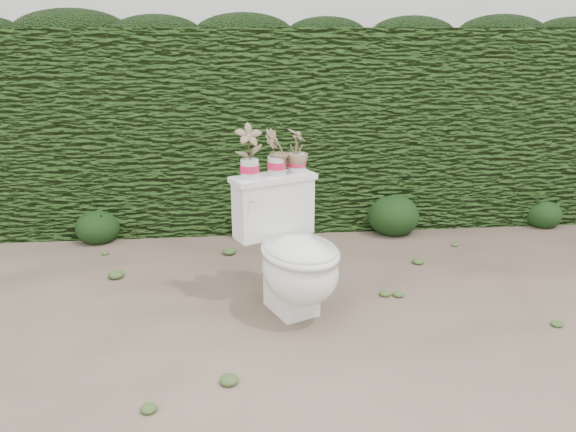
{
  "coord_description": "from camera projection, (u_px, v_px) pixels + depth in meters",
  "views": [
    {
      "loc": [
        -0.1,
        -3.17,
        1.59
      ],
      "look_at": [
        0.19,
        -0.08,
        0.55
      ],
      "focal_mm": 35.0,
      "sensor_mm": 36.0,
      "label": 1
    }
  ],
  "objects": [
    {
      "name": "potted_plant_right",
      "position": [
        297.0,
        152.0,
        3.31
      ],
      "size": [
        0.15,
        0.15,
        0.25
      ],
      "primitive_type": "imported",
      "rotation": [
        0.0,
        0.0,
        1.47
      ],
      "color": "#267B32",
      "rests_on": "toilet"
    },
    {
      "name": "potted_plant_center",
      "position": [
        277.0,
        154.0,
        3.25
      ],
      "size": [
        0.17,
        0.15,
        0.25
      ],
      "primitive_type": "imported",
      "rotation": [
        0.0,
        0.0,
        3.48
      ],
      "color": "#267B32",
      "rests_on": "toilet"
    },
    {
      "name": "potted_plant_left",
      "position": [
        249.0,
        153.0,
        3.16
      ],
      "size": [
        0.17,
        0.13,
        0.3
      ],
      "primitive_type": "imported",
      "rotation": [
        0.0,
        0.0,
        6.46
      ],
      "color": "#267B32",
      "rests_on": "toilet"
    },
    {
      "name": "toilet",
      "position": [
        293.0,
        256.0,
        3.21
      ],
      "size": [
        0.69,
        0.8,
        0.78
      ],
      "rotation": [
        0.0,
        0.0,
        0.41
      ],
      "color": "silver",
      "rests_on": "ground"
    },
    {
      "name": "house_wall",
      "position": [
        278.0,
        1.0,
        8.59
      ],
      "size": [
        8.0,
        3.5,
        4.0
      ],
      "primitive_type": "cube",
      "color": "silver",
      "rests_on": "ground"
    },
    {
      "name": "liriope_clump_3",
      "position": [
        393.0,
        212.0,
        4.58
      ],
      "size": [
        0.42,
        0.42,
        0.34
      ],
      "primitive_type": "ellipsoid",
      "color": "#1A3612",
      "rests_on": "ground"
    },
    {
      "name": "liriope_clump_1",
      "position": [
        97.0,
        224.0,
        4.4
      ],
      "size": [
        0.34,
        0.34,
        0.28
      ],
      "primitive_type": "ellipsoid",
      "color": "#1A3612",
      "rests_on": "ground"
    },
    {
      "name": "liriope_clump_4",
      "position": [
        543.0,
        211.0,
        4.75
      ],
      "size": [
        0.31,
        0.31,
        0.25
      ],
      "primitive_type": "ellipsoid",
      "color": "#1A3612",
      "rests_on": "ground"
    },
    {
      "name": "ground",
      "position": [
        256.0,
        296.0,
        3.51
      ],
      "size": [
        60.0,
        60.0,
        0.0
      ],
      "primitive_type": "plane",
      "color": "#87715D",
      "rests_on": "ground"
    },
    {
      "name": "hedge",
      "position": [
        247.0,
        127.0,
        4.77
      ],
      "size": [
        8.0,
        1.0,
        1.6
      ],
      "primitive_type": "cube",
      "color": "#2E511B",
      "rests_on": "ground"
    },
    {
      "name": "liriope_clump_2",
      "position": [
        250.0,
        220.0,
        4.53
      ],
      "size": [
        0.31,
        0.31,
        0.25
      ],
      "primitive_type": "ellipsoid",
      "color": "#1A3612",
      "rests_on": "ground"
    }
  ]
}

